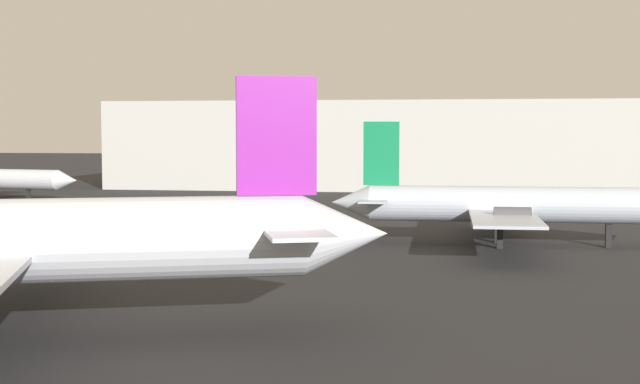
# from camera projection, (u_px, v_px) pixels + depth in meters

# --- Properties ---
(airplane_distant) EXTENTS (26.80, 24.52, 9.07)m
(airplane_distant) POSITION_uv_depth(u_px,v_px,m) (509.00, 205.00, 64.08)
(airplane_distant) COLOR #B2BCCC
(airplane_distant) RESTS_ON ground_plane
(terminal_building) EXTENTS (74.50, 18.26, 12.56)m
(terminal_building) POSITION_uv_depth(u_px,v_px,m) (369.00, 145.00, 128.33)
(terminal_building) COLOR #B7B7B2
(terminal_building) RESTS_ON ground_plane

